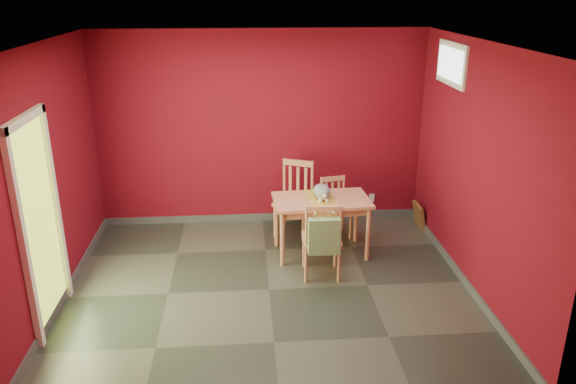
{
  "coord_description": "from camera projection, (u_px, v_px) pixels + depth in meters",
  "views": [
    {
      "loc": [
        -0.23,
        -5.54,
        3.24
      ],
      "look_at": [
        0.25,
        0.45,
        1.0
      ],
      "focal_mm": 35.0,
      "sensor_mm": 36.0,
      "label": 1
    }
  ],
  "objects": [
    {
      "name": "outlet_plate",
      "position": [
        372.0,
        198.0,
        8.2
      ],
      "size": [
        0.08,
        0.02,
        0.12
      ],
      "primitive_type": "cube",
      "color": "silver",
      "rests_on": "room_shell"
    },
    {
      "name": "window",
      "position": [
        451.0,
        64.0,
        6.61
      ],
      "size": [
        0.05,
        0.9,
        0.5
      ],
      "color": "white",
      "rests_on": "room_shell"
    },
    {
      "name": "table_runner",
      "position": [
        323.0,
        206.0,
        6.86
      ],
      "size": [
        0.35,
        0.66,
        0.33
      ],
      "color": "gold",
      "rests_on": "dining_table"
    },
    {
      "name": "ground",
      "position": [
        269.0,
        289.0,
        6.32
      ],
      "size": [
        4.5,
        4.5,
        0.0
      ],
      "primitive_type": "plane",
      "color": "#2D342D",
      "rests_on": "ground"
    },
    {
      "name": "dining_table",
      "position": [
        321.0,
        206.0,
        6.97
      ],
      "size": [
        1.22,
        0.76,
        0.74
      ],
      "color": "tan",
      "rests_on": "ground"
    },
    {
      "name": "chair_near",
      "position": [
        322.0,
        239.0,
        6.46
      ],
      "size": [
        0.46,
        0.46,
        0.95
      ],
      "color": "tan",
      "rests_on": "ground"
    },
    {
      "name": "chair_far_right",
      "position": [
        335.0,
        206.0,
        7.59
      ],
      "size": [
        0.43,
        0.43,
        0.8
      ],
      "color": "tan",
      "rests_on": "ground"
    },
    {
      "name": "doorway",
      "position": [
        38.0,
        218.0,
        5.39
      ],
      "size": [
        0.06,
        1.01,
        2.13
      ],
      "color": "#B7D838",
      "rests_on": "ground"
    },
    {
      "name": "room_shell",
      "position": [
        269.0,
        286.0,
        6.31
      ],
      "size": [
        4.5,
        4.5,
        4.5
      ],
      "color": "#620A17",
      "rests_on": "ground"
    },
    {
      "name": "tote_bag",
      "position": [
        324.0,
        236.0,
        6.2
      ],
      "size": [
        0.35,
        0.2,
        0.49
      ],
      "color": "#6B925D",
      "rests_on": "chair_near"
    },
    {
      "name": "cat",
      "position": [
        322.0,
        189.0,
        6.95
      ],
      "size": [
        0.37,
        0.5,
        0.22
      ],
      "primitive_type": null,
      "rotation": [
        0.0,
        0.0,
        -0.33
      ],
      "color": "slate",
      "rests_on": "table_runner"
    },
    {
      "name": "picture_frame",
      "position": [
        419.0,
        216.0,
        7.88
      ],
      "size": [
        0.13,
        0.35,
        0.35
      ],
      "color": "brown",
      "rests_on": "ground"
    },
    {
      "name": "chair_far_left",
      "position": [
        295.0,
        197.0,
        7.62
      ],
      "size": [
        0.61,
        0.61,
        1.0
      ],
      "color": "tan",
      "rests_on": "ground"
    }
  ]
}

